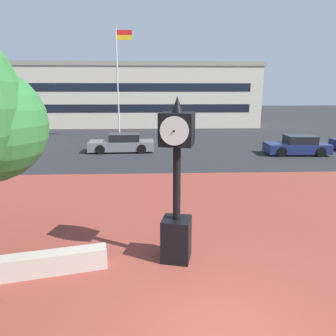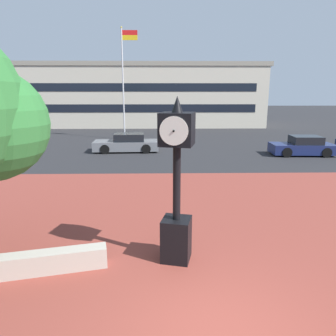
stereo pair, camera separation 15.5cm
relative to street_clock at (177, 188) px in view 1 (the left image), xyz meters
name	(u,v)px [view 1 (the left image)]	position (x,y,z in m)	size (l,w,h in m)	color
plaza_brick_paving	(195,240)	(0.61, 1.00, -1.87)	(44.00, 15.27, 0.01)	brown
planter_wall	(35,265)	(-3.25, -0.57, -1.62)	(3.20, 0.40, 0.50)	#ADA393
street_clock	(177,188)	(0.00, 0.00, 0.00)	(0.89, 0.93, 4.00)	black
car_street_near	(297,146)	(9.10, 13.44, -1.30)	(4.16, 2.04, 1.28)	navy
car_street_mid	(122,144)	(-2.79, 15.03, -1.30)	(4.60, 2.10, 1.28)	slate
flagpole_primary	(119,77)	(-3.54, 21.09, 3.48)	(1.40, 0.14, 9.44)	silver
civic_building	(138,95)	(-2.60, 34.67, 1.90)	(29.76, 10.23, 7.52)	beige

